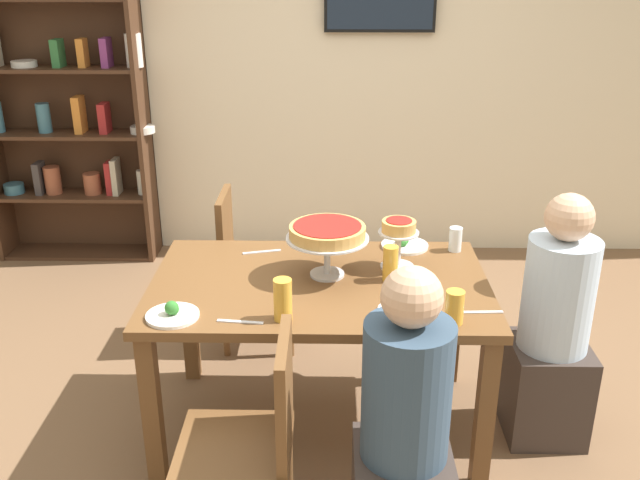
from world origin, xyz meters
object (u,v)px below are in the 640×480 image
beer_glass_amber_tall (283,300)px  chair_near_left (254,436)px  personal_pizza_stand (398,235)px  beer_glass_amber_short (390,264)px  diner_near_right (404,443)px  water_glass_clear_near (455,239)px  chair_far_left (247,261)px  cutlery_fork_far (240,322)px  diner_head_east (552,337)px  deep_dish_pizza_stand (327,234)px  salad_plate_spare (404,244)px  bookshelf (65,93)px  salad_plate_far_diner (403,308)px  dining_table (320,301)px  cutlery_knife_near (262,252)px  beer_glass_amber_spare (455,307)px  cutlery_fork_near (480,312)px  salad_plate_near_diner (172,314)px

beer_glass_amber_tall → chair_near_left: bearing=-102.2°
personal_pizza_stand → beer_glass_amber_short: personal_pizza_stand is taller
diner_near_right → water_glass_clear_near: 1.19m
chair_far_left → chair_near_left: same height
beer_glass_amber_tall → cutlery_fork_far: beer_glass_amber_tall is taller
diner_head_east → deep_dish_pizza_stand: bearing=-5.2°
chair_near_left → cutlery_fork_far: chair_near_left is taller
chair_far_left → salad_plate_spare: 0.94m
diner_near_right → personal_pizza_stand: (0.04, 0.90, 0.41)m
bookshelf → chair_near_left: size_ratio=2.54×
personal_pizza_stand → beer_glass_amber_tall: personal_pizza_stand is taller
beer_glass_amber_tall → salad_plate_far_diner: bearing=8.9°
dining_table → cutlery_knife_near: cutlery_knife_near is taller
beer_glass_amber_tall → water_glass_clear_near: 1.03m
salad_plate_spare → deep_dish_pizza_stand: bearing=-138.5°
beer_glass_amber_spare → cutlery_fork_near: size_ratio=0.73×
deep_dish_pizza_stand → cutlery_fork_far: 0.57m
salad_plate_far_diner → water_glass_clear_near: (0.30, 0.61, 0.04)m
beer_glass_amber_spare → dining_table: bearing=145.5°
beer_glass_amber_tall → cutlery_fork_far: 0.18m
diner_near_right → cutlery_knife_near: bearing=28.6°
deep_dish_pizza_stand → water_glass_clear_near: size_ratio=3.10×
deep_dish_pizza_stand → beer_glass_amber_short: (0.27, -0.05, -0.11)m
diner_head_east → chair_far_left: size_ratio=1.32×
salad_plate_far_diner → beer_glass_amber_short: 0.29m
bookshelf → cutlery_fork_near: (2.39, -2.29, -0.42)m
bookshelf → diner_near_right: bookshelf is taller
bookshelf → diner_near_right: size_ratio=1.92×
dining_table → beer_glass_amber_spare: size_ratio=10.96×
diner_head_east → chair_near_left: (-1.23, -0.69, -0.01)m
salad_plate_spare → water_glass_clear_near: water_glass_clear_near is taller
personal_pizza_stand → cutlery_fork_far: personal_pizza_stand is taller
diner_head_east → personal_pizza_stand: bearing=-14.4°
salad_plate_spare → cutlery_knife_near: (-0.67, -0.08, -0.01)m
chair_far_left → cutlery_fork_far: 1.18m
salad_plate_far_diner → salad_plate_spare: (0.06, 0.65, 0.00)m
dining_table → salad_plate_spare: salad_plate_spare is taller
salad_plate_spare → beer_glass_amber_spare: size_ratio=1.69×
diner_head_east → cutlery_knife_near: 1.36m
diner_head_east → salad_plate_far_diner: 0.77m
personal_pizza_stand → cutlery_fork_near: bearing=-55.3°
chair_near_left → deep_dish_pizza_stand: 0.93m
bookshelf → personal_pizza_stand: bookshelf is taller
dining_table → cutlery_fork_near: cutlery_fork_near is taller
water_glass_clear_near → salad_plate_spare: bearing=170.9°
personal_pizza_stand → beer_glass_amber_spare: 0.54m
water_glass_clear_near → salad_plate_near_diner: bearing=-150.4°
deep_dish_pizza_stand → cutlery_knife_near: (-0.31, 0.25, -0.19)m
personal_pizza_stand → diner_head_east: bearing=-14.4°
deep_dish_pizza_stand → cutlery_fork_far: (-0.33, -0.43, -0.19)m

